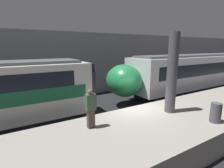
% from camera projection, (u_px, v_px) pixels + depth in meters
% --- Properties ---
extents(ground_plane, '(120.00, 120.00, 0.00)m').
position_uv_depth(ground_plane, '(133.00, 125.00, 9.72)').
color(ground_plane, black).
extents(platform, '(40.00, 4.15, 1.09)m').
position_uv_depth(platform, '(162.00, 131.00, 7.88)').
color(platform, gray).
rests_on(platform, ground).
extents(station_rear_barrier, '(50.00, 0.15, 5.49)m').
position_uv_depth(station_rear_barrier, '(82.00, 65.00, 15.22)').
color(station_rear_barrier, gray).
rests_on(station_rear_barrier, ground).
extents(support_pillar_near, '(0.49, 0.49, 3.84)m').
position_uv_depth(support_pillar_near, '(172.00, 73.00, 8.31)').
color(support_pillar_near, '#47474C').
rests_on(support_pillar_near, platform).
extents(train_modern, '(22.38, 2.98, 3.58)m').
position_uv_depth(train_modern, '(208.00, 71.00, 17.59)').
color(train_modern, black).
rests_on(train_modern, ground).
extents(person_waiting, '(0.38, 0.24, 1.58)m').
position_uv_depth(person_waiting, '(91.00, 108.00, 6.81)').
color(person_waiting, '#473D33').
rests_on(person_waiting, platform).
extents(trash_bin, '(0.44, 0.44, 0.85)m').
position_uv_depth(trash_bin, '(216.00, 113.00, 7.40)').
color(trash_bin, '#4C4C51').
rests_on(trash_bin, platform).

